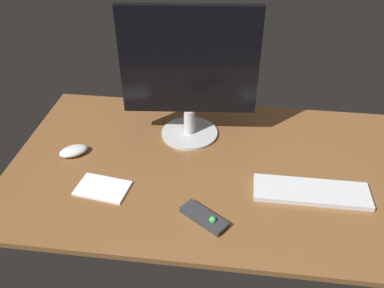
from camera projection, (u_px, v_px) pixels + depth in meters
desk at (209, 167)px, 144.00cm from camera, size 140.00×84.00×2.00cm
monitor at (189, 71)px, 142.43cm from camera, size 48.32×21.72×50.25cm
keyboard at (311, 192)px, 131.31cm from camera, size 36.98×11.75×1.67cm
computer_mouse at (74, 150)px, 147.77cm from camera, size 11.98×11.02×3.07cm
media_remote at (205, 217)px, 122.18cm from camera, size 15.69×13.19×3.25cm
notepad at (103, 188)px, 133.39cm from camera, size 18.20×13.08×0.71cm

